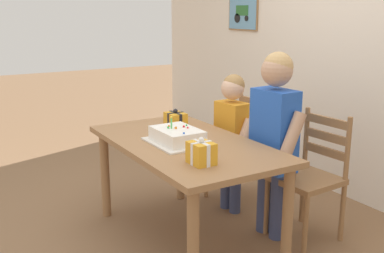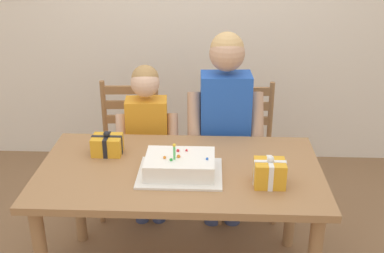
# 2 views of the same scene
# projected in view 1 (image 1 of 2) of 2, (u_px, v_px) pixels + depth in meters

# --- Properties ---
(ground_plane) EXTENTS (20.00, 20.00, 0.00)m
(ground_plane) POSITION_uv_depth(u_px,v_px,m) (185.00, 239.00, 3.38)
(ground_plane) COLOR #846042
(back_wall) EXTENTS (6.40, 0.11, 2.60)m
(back_wall) POSITION_uv_depth(u_px,v_px,m) (356.00, 50.00, 3.90)
(back_wall) COLOR silver
(back_wall) RESTS_ON ground
(dining_table) EXTENTS (1.53, 0.85, 0.74)m
(dining_table) POSITION_uv_depth(u_px,v_px,m) (185.00, 155.00, 3.23)
(dining_table) COLOR #9E7047
(dining_table) RESTS_ON ground
(birthday_cake) EXTENTS (0.44, 0.34, 0.19)m
(birthday_cake) POSITION_uv_depth(u_px,v_px,m) (177.00, 136.00, 3.15)
(birthday_cake) COLOR white
(birthday_cake) RESTS_ON dining_table
(gift_box_red_large) EXTENTS (0.17, 0.13, 0.14)m
(gift_box_red_large) POSITION_uv_depth(u_px,v_px,m) (176.00, 119.00, 3.62)
(gift_box_red_large) COLOR gold
(gift_box_red_large) RESTS_ON dining_table
(gift_box_beside_cake) EXTENTS (0.16, 0.14, 0.17)m
(gift_box_beside_cake) POSITION_uv_depth(u_px,v_px,m) (201.00, 153.00, 2.73)
(gift_box_beside_cake) COLOR gold
(gift_box_beside_cake) RESTS_ON dining_table
(chair_left) EXTENTS (0.44, 0.44, 0.92)m
(chair_left) POSITION_uv_depth(u_px,v_px,m) (241.00, 147.00, 4.01)
(chair_left) COLOR #996B42
(chair_left) RESTS_ON ground
(chair_right) EXTENTS (0.44, 0.44, 0.92)m
(chair_right) POSITION_uv_depth(u_px,v_px,m) (310.00, 176.00, 3.32)
(chair_right) COLOR #996B42
(chair_right) RESTS_ON ground
(child_older) EXTENTS (0.50, 0.29, 1.35)m
(child_older) POSITION_uv_depth(u_px,v_px,m) (274.00, 127.00, 3.26)
(child_older) COLOR #38426B
(child_older) RESTS_ON ground
(child_younger) EXTENTS (0.42, 0.25, 1.14)m
(child_younger) POSITION_uv_depth(u_px,v_px,m) (232.00, 130.00, 3.71)
(child_younger) COLOR #38426B
(child_younger) RESTS_ON ground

